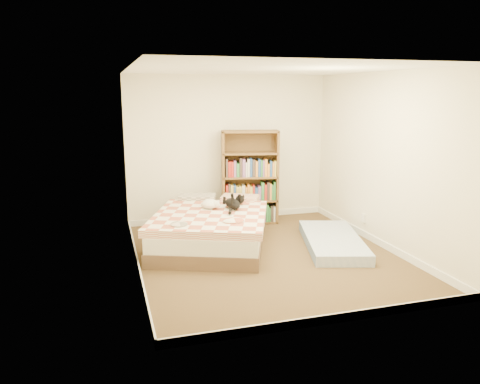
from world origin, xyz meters
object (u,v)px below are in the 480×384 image
object	(u,v)px
bed	(211,227)
bookshelf	(249,190)
white_dog	(211,204)
black_cat	(232,203)
floor_mattress	(333,241)

from	to	relation	value
bed	bookshelf	size ratio (longest dim) A/B	1.59
bed	white_dog	distance (m)	0.35
bed	black_cat	xyz separation A→B (m)	(0.35, 0.08, 0.33)
bookshelf	floor_mattress	world-z (taller)	bookshelf
white_dog	bookshelf	bearing A→B (deg)	50.98
bed	floor_mattress	xyz separation A→B (m)	(1.68, -0.61, -0.18)
floor_mattress	white_dog	world-z (taller)	white_dog
floor_mattress	black_cat	bearing A→B (deg)	168.97
floor_mattress	black_cat	xyz separation A→B (m)	(-1.33, 0.69, 0.51)
black_cat	white_dog	bearing A→B (deg)	-146.89
bed	black_cat	size ratio (longest dim) A/B	3.43
bookshelf	black_cat	bearing A→B (deg)	-109.68
bookshelf	white_dog	bearing A→B (deg)	-123.72
black_cat	bed	bearing A→B (deg)	-124.44
black_cat	white_dog	xyz separation A→B (m)	(-0.31, 0.06, -0.01)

